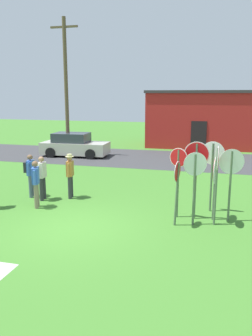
% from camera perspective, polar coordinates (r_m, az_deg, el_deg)
% --- Properties ---
extents(ground_plane, '(80.00, 80.00, 0.00)m').
position_cam_1_polar(ground_plane, '(10.73, -8.95, -9.76)').
color(ground_plane, '#3D7528').
extents(street_asphalt, '(60.00, 6.40, 0.01)m').
position_cam_1_polar(street_asphalt, '(21.76, 3.67, 1.61)').
color(street_asphalt, '#38383A').
rests_on(street_asphalt, ground).
extents(building_background, '(8.04, 4.58, 4.25)m').
position_cam_1_polar(building_background, '(27.32, 12.29, 8.00)').
color(building_background, '#B2231E').
rests_on(building_background, ground).
extents(utility_pole, '(1.80, 0.24, 8.63)m').
position_cam_1_polar(utility_pole, '(22.86, -9.90, 13.29)').
color(utility_pole, brown).
rests_on(utility_pole, ground).
extents(parked_car_on_street, '(4.36, 2.14, 1.51)m').
position_cam_1_polar(parked_car_on_street, '(22.73, -8.57, 3.70)').
color(parked_car_on_street, '#B7B2A3').
rests_on(parked_car_on_street, ground).
extents(stop_sign_nearest, '(0.78, 0.15, 2.43)m').
position_cam_1_polar(stop_sign_nearest, '(11.97, 14.11, 0.68)').
color(stop_sign_nearest, '#51664C').
rests_on(stop_sign_nearest, ground).
extents(stop_sign_low_front, '(0.07, 0.72, 2.47)m').
position_cam_1_polar(stop_sign_low_front, '(10.69, 14.82, -0.67)').
color(stop_sign_low_front, '#51664C').
rests_on(stop_sign_low_front, ground).
extents(stop_sign_tallest, '(0.59, 0.21, 2.30)m').
position_cam_1_polar(stop_sign_tallest, '(11.18, 8.63, -0.65)').
color(stop_sign_tallest, '#51664C').
rests_on(stop_sign_tallest, ground).
extents(stop_sign_leaning_right, '(0.68, 0.26, 2.28)m').
position_cam_1_polar(stop_sign_leaning_right, '(10.60, 11.32, -1.32)').
color(stop_sign_leaning_right, '#51664C').
rests_on(stop_sign_leaning_right, ground).
extents(stop_sign_center_cluster, '(0.12, 0.85, 2.06)m').
position_cam_1_polar(stop_sign_center_cluster, '(11.19, 14.51, -1.48)').
color(stop_sign_center_cluster, '#51664C').
rests_on(stop_sign_center_cluster, ground).
extents(stop_sign_rear_left, '(0.77, 0.22, 2.33)m').
position_cam_1_polar(stop_sign_rear_left, '(11.16, 16.99, -0.67)').
color(stop_sign_rear_left, '#51664C').
rests_on(stop_sign_rear_left, ground).
extents(stop_sign_leaning_left, '(0.15, 0.63, 2.02)m').
position_cam_1_polar(stop_sign_leaning_left, '(10.48, 8.46, -2.47)').
color(stop_sign_leaning_left, '#51664C').
rests_on(stop_sign_leaning_left, ground).
extents(stop_sign_far_back, '(0.79, 0.08, 2.53)m').
position_cam_1_polar(stop_sign_far_back, '(11.09, 11.53, 0.28)').
color(stop_sign_far_back, '#51664C').
rests_on(stop_sign_far_back, ground).
extents(person_holding_notes, '(0.33, 0.54, 1.69)m').
position_cam_1_polar(person_holding_notes, '(12.56, -14.72, -2.19)').
color(person_holding_notes, '#7A6B56').
rests_on(person_holding_notes, ground).
extents(person_with_sunhat, '(0.41, 0.56, 1.69)m').
position_cam_1_polar(person_with_sunhat, '(13.93, -15.60, -0.71)').
color(person_with_sunhat, '#4C5670').
rests_on(person_with_sunhat, ground).
extents(person_in_dark_shirt, '(0.22, 0.57, 1.69)m').
position_cam_1_polar(person_in_dark_shirt, '(13.41, -13.75, -1.24)').
color(person_in_dark_shirt, '#2D2D33').
rests_on(person_in_dark_shirt, ground).
extents(person_on_left, '(0.31, 0.56, 1.74)m').
position_cam_1_polar(person_on_left, '(13.44, -9.25, -0.87)').
color(person_on_left, '#2D2D33').
rests_on(person_on_left, ground).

